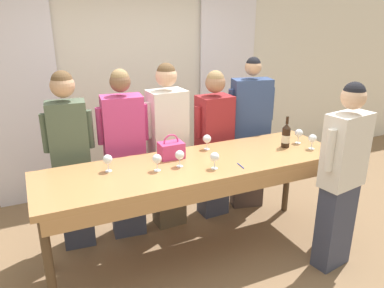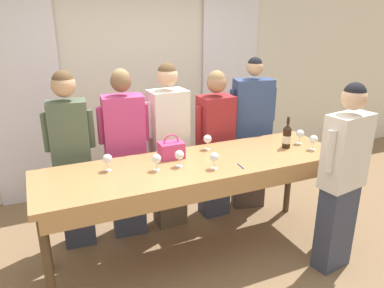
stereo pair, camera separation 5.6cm
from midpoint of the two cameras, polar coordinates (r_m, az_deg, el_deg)
The scene contains 21 objects.
ground_plane at distance 3.87m, azimuth 0.09°, elevation -16.32°, with size 18.00×18.00×0.00m, color #846647.
wall_back at distance 5.00m, azimuth -9.18°, elevation 9.35°, with size 12.00×0.06×2.80m.
curtain_panel_left at distance 4.78m, azimuth -24.88°, elevation 6.61°, with size 0.84×0.03×2.69m.
curtain_panel_right at distance 5.47m, azimuth 5.05°, elevation 9.80°, with size 0.84×0.03×2.69m.
tasting_bar at distance 3.40m, azimuth 0.27°, elevation -4.36°, with size 2.83×0.81×0.98m.
wine_bottle at distance 3.84m, azimuth 13.72°, elevation 1.20°, with size 0.08×0.08×0.32m.
handbag at distance 3.48m, azimuth -3.65°, elevation -0.87°, with size 0.22×0.16×0.23m.
wine_glass_front_left at distance 3.67m, azimuth 1.86°, elevation 0.76°, with size 0.08×0.08×0.15m.
wine_glass_front_mid at distance 3.19m, azimuth -5.87°, elevation -2.33°, with size 0.08×0.08×0.15m.
wine_glass_front_right at distance 3.27m, azimuth -2.38°, elevation -1.71°, with size 0.08×0.08×0.15m.
wine_glass_center_left at distance 3.99m, azimuth 15.58°, elevation 1.56°, with size 0.08×0.08×0.15m.
wine_glass_center_mid at distance 3.86m, azimuth 17.50°, elevation 0.75°, with size 0.08×0.08×0.15m.
wine_glass_center_right at distance 3.25m, azimuth -13.21°, elevation -2.33°, with size 0.08×0.08×0.15m.
wine_glass_back_left at distance 3.22m, azimuth 2.98°, elevation -2.02°, with size 0.08×0.08×0.15m.
pen at distance 3.33m, azimuth 6.95°, elevation -3.31°, with size 0.02×0.12×0.01m.
guest_olive_jacket at distance 3.75m, azimuth -18.37°, elevation -2.12°, with size 0.47×0.26×1.78m.
guest_pink_top at distance 3.84m, azimuth -10.62°, elevation -1.58°, with size 0.51×0.29×1.76m.
guest_cream_sweater at distance 3.96m, azimuth -4.11°, elevation -0.31°, with size 0.49×0.29×1.79m.
guest_striped_shirt at distance 4.19m, azimuth 2.99°, elevation 0.09°, with size 0.48×0.29×1.69m.
guest_navy_coat at distance 4.40m, azimuth 8.41°, elevation 1.53°, with size 0.55×0.31×1.80m.
host_pouring at distance 3.52m, azimuth 21.44°, elevation -4.67°, with size 0.52×0.28×1.74m.
Camera 1 is at (-1.34, -2.83, 2.27)m, focal length 35.00 mm.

